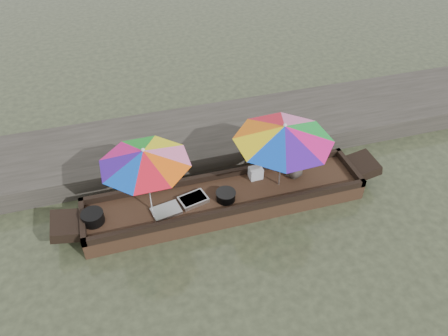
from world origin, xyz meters
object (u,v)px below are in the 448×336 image
object	(u,v)px
boat_hull	(225,201)
supply_bag	(256,173)
vendor	(297,154)
umbrella_stern	(282,156)
tray_scallop	(166,211)
umbrella_bow	(148,181)
tray_crayfish	(193,200)
cooking_pot	(93,217)
charcoal_grill	(226,196)

from	to	relation	value
boat_hull	supply_bag	distance (m)	0.90
vendor	umbrella_stern	size ratio (longest dim) A/B	0.58
tray_scallop	umbrella_stern	distance (m)	2.57
umbrella_bow	umbrella_stern	bearing A→B (deg)	0.00
tray_crayfish	vendor	distance (m)	2.38
boat_hull	umbrella_bow	size ratio (longest dim) A/B	3.39
vendor	umbrella_bow	world-z (taller)	umbrella_bow
boat_hull	tray_scallop	distance (m)	1.29
cooking_pot	umbrella_stern	xyz separation A→B (m)	(3.85, -0.01, 0.66)
umbrella_bow	tray_crayfish	bearing A→B (deg)	0.52
boat_hull	umbrella_stern	xyz separation A→B (m)	(1.19, 0.00, 0.95)
cooking_pot	tray_scallop	xyz separation A→B (m)	(1.40, -0.14, -0.08)
boat_hull	charcoal_grill	size ratio (longest dim) A/B	15.04
boat_hull	supply_bag	world-z (taller)	supply_bag
cooking_pot	tray_scallop	world-z (taller)	cooking_pot
supply_bag	umbrella_stern	xyz separation A→B (m)	(0.40, -0.34, 0.65)
cooking_pot	tray_crayfish	distance (m)	1.99
supply_bag	umbrella_bow	distance (m)	2.42
umbrella_bow	charcoal_grill	bearing A→B (deg)	-4.90
umbrella_bow	vendor	bearing A→B (deg)	3.47
boat_hull	umbrella_bow	world-z (taller)	umbrella_bow
umbrella_bow	umbrella_stern	distance (m)	2.71
tray_scallop	vendor	xyz separation A→B (m)	(2.90, 0.33, 0.55)
charcoal_grill	umbrella_stern	xyz separation A→B (m)	(1.21, 0.13, 0.68)
vendor	cooking_pot	bearing A→B (deg)	-40.53
tray_crayfish	boat_hull	bearing A→B (deg)	-0.65
cooking_pot	umbrella_stern	distance (m)	3.91
tray_scallop	charcoal_grill	bearing A→B (deg)	0.29
tray_crayfish	supply_bag	size ratio (longest dim) A/B	1.99
boat_hull	cooking_pot	size ratio (longest dim) A/B	13.51
tray_crayfish	vendor	bearing A→B (deg)	4.55
boat_hull	tray_scallop	size ratio (longest dim) A/B	10.45
cooking_pot	tray_scallop	distance (m)	1.41
boat_hull	cooking_pot	xyz separation A→B (m)	(-2.67, 0.01, 0.29)
tray_crayfish	tray_scallop	distance (m)	0.60
supply_bag	umbrella_stern	size ratio (longest dim) A/B	0.14
tray_crayfish	vendor	world-z (taller)	vendor
vendor	umbrella_bow	size ratio (longest dim) A/B	0.67
tray_scallop	umbrella_bow	size ratio (longest dim) A/B	0.32
umbrella_bow	tray_scallop	bearing A→B (deg)	-27.30
charcoal_grill	supply_bag	bearing A→B (deg)	30.00
charcoal_grill	umbrella_bow	world-z (taller)	umbrella_bow
tray_scallop	umbrella_bow	distance (m)	0.80
tray_scallop	vendor	size ratio (longest dim) A/B	0.48
boat_hull	tray_crayfish	bearing A→B (deg)	179.35
boat_hull	vendor	size ratio (longest dim) A/B	5.04
charcoal_grill	vendor	world-z (taller)	vendor
boat_hull	umbrella_stern	bearing A→B (deg)	0.00
tray_scallop	umbrella_stern	bearing A→B (deg)	3.15
supply_bag	vendor	bearing A→B (deg)	-9.86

